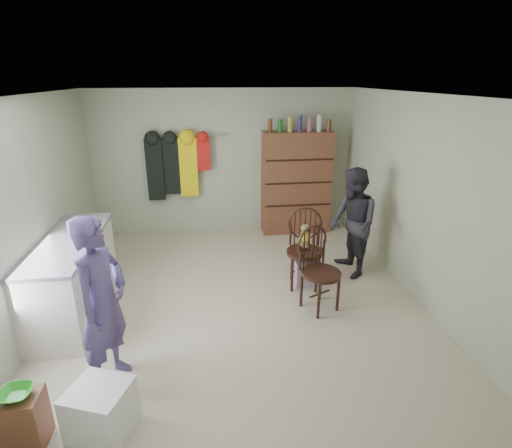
{
  "coord_description": "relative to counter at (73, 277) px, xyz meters",
  "views": [
    {
      "loc": [
        -0.37,
        -4.42,
        2.69
      ],
      "look_at": [
        0.25,
        0.2,
        0.95
      ],
      "focal_mm": 28.0,
      "sensor_mm": 36.0,
      "label": 1
    }
  ],
  "objects": [
    {
      "name": "ground_plane",
      "position": [
        1.95,
        0.0,
        -0.47
      ],
      "size": [
        5.0,
        5.0,
        0.0
      ],
      "primitive_type": "plane",
      "color": "beige",
      "rests_on": "ground"
    },
    {
      "name": "room_walls",
      "position": [
        1.95,
        0.53,
        1.11
      ],
      "size": [
        5.0,
        5.0,
        5.0
      ],
      "color": "#B1B698",
      "rests_on": "ground"
    },
    {
      "name": "counter",
      "position": [
        0.0,
        0.0,
        0.0
      ],
      "size": [
        0.64,
        1.86,
        0.94
      ],
      "color": "silver",
      "rests_on": "ground"
    },
    {
      "name": "stool",
      "position": [
        0.13,
        -1.88,
        -0.25
      ],
      "size": [
        0.32,
        0.27,
        0.45
      ],
      "primitive_type": "cube",
      "color": "brown",
      "rests_on": "ground"
    },
    {
      "name": "bowl",
      "position": [
        0.13,
        -1.88,
        0.01
      ],
      "size": [
        0.24,
        0.24,
        0.06
      ],
      "primitive_type": "imported",
      "color": "green",
      "rests_on": "stool"
    },
    {
      "name": "plastic_tub",
      "position": [
        0.69,
        -1.84,
        -0.26
      ],
      "size": [
        0.56,
        0.55,
        0.42
      ],
      "primitive_type": "cube",
      "rotation": [
        0.0,
        0.0,
        -0.37
      ],
      "color": "white",
      "rests_on": "ground"
    },
    {
      "name": "chair_front",
      "position": [
        2.87,
        0.31,
        0.12
      ],
      "size": [
        0.56,
        0.56,
        1.07
      ],
      "rotation": [
        0.0,
        0.0,
        -0.21
      ],
      "color": "#3D1F15",
      "rests_on": "ground"
    },
    {
      "name": "chair_far",
      "position": [
        2.88,
        -0.27,
        0.08
      ],
      "size": [
        0.61,
        0.61,
        1.04
      ],
      "rotation": [
        0.0,
        0.0,
        0.44
      ],
      "color": "#3D1F15",
      "rests_on": "ground"
    },
    {
      "name": "striped_bag",
      "position": [
        2.9,
        0.31,
        -0.29
      ],
      "size": [
        0.35,
        0.28,
        0.35
      ],
      "primitive_type": "cube",
      "rotation": [
        0.0,
        0.0,
        0.07
      ],
      "color": "pink",
      "rests_on": "ground"
    },
    {
      "name": "person_left",
      "position": [
        0.65,
        -1.23,
        0.34
      ],
      "size": [
        0.57,
        0.69,
        1.63
      ],
      "primitive_type": "imported",
      "rotation": [
        0.0,
        0.0,
        1.23
      ],
      "color": "#52447D",
      "rests_on": "ground"
    },
    {
      "name": "person_right",
      "position": [
        3.59,
        0.53,
        0.3
      ],
      "size": [
        0.64,
        0.79,
        1.54
      ],
      "primitive_type": "imported",
      "rotation": [
        0.0,
        0.0,
        -1.5
      ],
      "color": "#2D2B33",
      "rests_on": "ground"
    },
    {
      "name": "dresser",
      "position": [
        3.2,
        2.3,
        0.44
      ],
      "size": [
        1.2,
        0.39,
        2.08
      ],
      "color": "brown",
      "rests_on": "ground"
    },
    {
      "name": "coat_rack",
      "position": [
        1.12,
        2.38,
        0.78
      ],
      "size": [
        1.42,
        0.12,
        1.09
      ],
      "color": "#99999E",
      "rests_on": "ground"
    }
  ]
}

